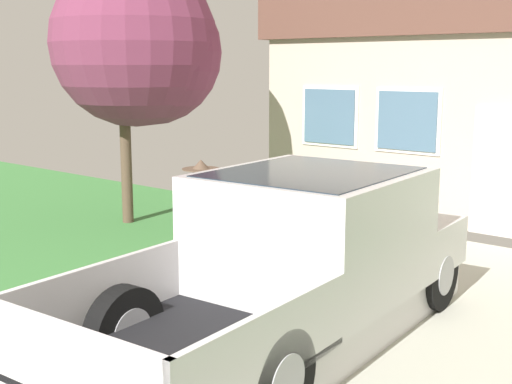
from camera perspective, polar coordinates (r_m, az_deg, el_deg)
pickup_truck at (r=6.83m, az=3.95°, el=-5.96°), size 2.30×5.17×1.65m
person_with_hat at (r=7.87m, az=-4.57°, el=-2.72°), size 0.50×0.43×1.63m
handbag at (r=7.88m, az=-5.56°, el=-8.28°), size 0.29×0.21×0.43m
neighbor_tree at (r=11.72m, az=-9.68°, el=11.89°), size 2.77×2.82×4.43m
wheeled_trash_bin at (r=11.13m, az=0.40°, el=-0.40°), size 0.60×0.72×1.04m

